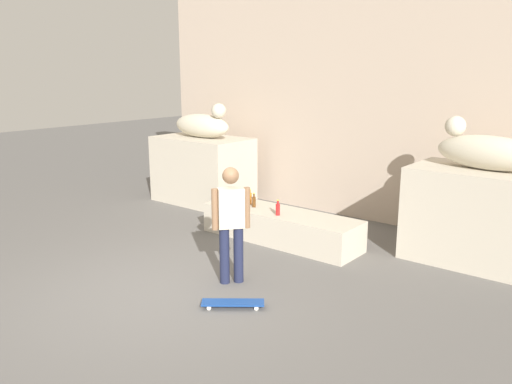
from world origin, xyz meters
The scene contains 13 objects.
ground_plane centered at (0.00, 0.00, 0.00)m, with size 40.00×40.00×0.00m, color #605E5B.
facade_wall centered at (0.00, 5.35, 3.40)m, with size 9.52×0.60×6.79m, color #C1AC97.
pedestal_left centered at (-3.03, 4.03, 0.74)m, with size 2.15×1.28×1.48m, color beige.
pedestal_right centered at (3.03, 4.03, 0.74)m, with size 2.15×1.28×1.48m, color beige.
statue_reclining_left centered at (-2.99, 4.03, 1.77)m, with size 1.63×0.64×0.78m.
statue_reclining_right centered at (2.99, 4.03, 1.77)m, with size 1.67×0.79×0.78m.
ledge_block centered at (0.00, 2.89, 0.27)m, with size 2.94×0.84×0.54m, color beige.
skater centered at (0.54, 0.98, 0.92)m, with size 0.38×0.44×1.67m.
skateboard centered at (1.09, 0.38, 0.06)m, with size 0.75×0.65×0.08m.
bottle_brown centered at (-0.56, 2.84, 0.64)m, with size 0.07×0.07×0.26m.
bottle_orange centered at (-0.75, 2.95, 0.65)m, with size 0.07×0.07×0.28m.
bottle_red centered at (0.10, 2.68, 0.65)m, with size 0.07×0.07×0.27m.
bottle_clear centered at (-0.59, 2.61, 0.66)m, with size 0.07×0.07×0.29m.
Camera 1 is at (5.14, -4.16, 2.97)m, focal length 36.26 mm.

